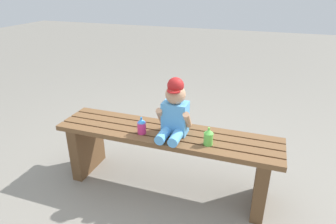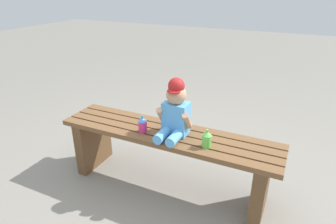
# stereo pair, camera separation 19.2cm
# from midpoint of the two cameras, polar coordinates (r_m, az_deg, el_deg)

# --- Properties ---
(ground_plane) EXTENTS (16.00, 16.00, 0.00)m
(ground_plane) POSITION_cam_midpoint_polar(r_m,az_deg,el_deg) (2.31, -2.81, -14.24)
(ground_plane) COLOR gray
(park_bench) EXTENTS (1.60, 0.36, 0.47)m
(park_bench) POSITION_cam_midpoint_polar(r_m,az_deg,el_deg) (2.13, -2.98, -7.61)
(park_bench) COLOR brown
(park_bench) RESTS_ON ground_plane
(child_figure) EXTENTS (0.23, 0.27, 0.40)m
(child_figure) POSITION_cam_midpoint_polar(r_m,az_deg,el_deg) (1.95, -1.53, 0.20)
(child_figure) COLOR #59A5E5
(child_figure) RESTS_ON park_bench
(sippy_cup_left) EXTENTS (0.06, 0.06, 0.12)m
(sippy_cup_left) POSITION_cam_midpoint_polar(r_m,az_deg,el_deg) (2.03, -7.93, -2.76)
(sippy_cup_left) COLOR #E5337F
(sippy_cup_left) RESTS_ON park_bench
(sippy_cup_right) EXTENTS (0.06, 0.06, 0.12)m
(sippy_cup_right) POSITION_cam_midpoint_polar(r_m,az_deg,el_deg) (1.88, 5.06, -4.92)
(sippy_cup_right) COLOR #66CC4C
(sippy_cup_right) RESTS_ON park_bench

